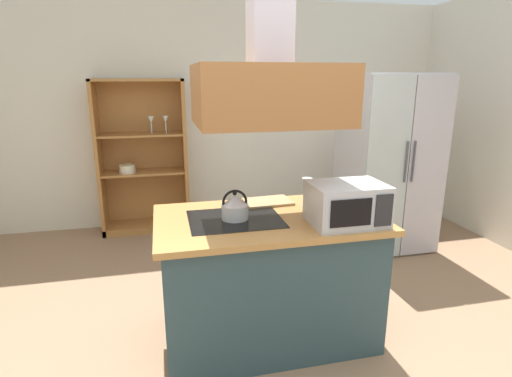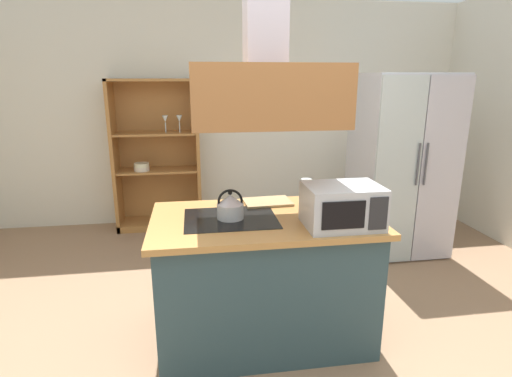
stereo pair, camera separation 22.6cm
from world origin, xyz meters
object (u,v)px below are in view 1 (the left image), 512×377
kettle (235,207)px  wine_glass_on_counter (307,185)px  refrigerator (388,163)px  cutting_board (268,202)px  microwave (347,204)px  dish_cabinet (143,165)px

kettle → wine_glass_on_counter: size_ratio=0.95×
refrigerator → cutting_board: (-1.58, -1.02, -0.01)m
kettle → microwave: bearing=-19.5°
dish_cabinet → microwave: 2.99m
refrigerator → microwave: size_ratio=3.99×
wine_glass_on_counter → dish_cabinet: bearing=118.2°
cutting_board → microwave: microwave is taller
dish_cabinet → wine_glass_on_counter: 2.58m
refrigerator → wine_glass_on_counter: size_ratio=8.91×
dish_cabinet → wine_glass_on_counter: size_ratio=8.65×
kettle → cutting_board: 0.43m
cutting_board → wine_glass_on_counter: bearing=-27.6°
wine_glass_on_counter → cutting_board: bearing=152.4°
refrigerator → kettle: size_ratio=9.34×
microwave → wine_glass_on_counter: bearing=106.3°
kettle → dish_cabinet: bearing=105.3°
cutting_board → microwave: 0.66m
dish_cabinet → kettle: 2.52m
dish_cabinet → kettle: size_ratio=9.06×
dish_cabinet → microwave: dish_cabinet is taller
microwave → refrigerator: bearing=52.0°
kettle → cutting_board: kettle is taller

